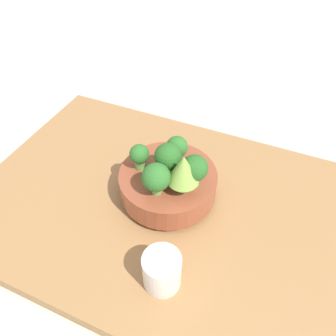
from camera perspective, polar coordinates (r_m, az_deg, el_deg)
ground_plane at (r=0.84m, az=0.17°, el=-8.05°), size 6.00×6.00×0.00m
table at (r=0.82m, az=0.17°, el=-7.17°), size 0.97×0.64×0.04m
bowl at (r=0.79m, az=-0.00°, el=-2.69°), size 0.23×0.23×0.08m
broccoli_floret_back at (r=0.70m, az=-2.08°, el=-1.70°), size 0.06×0.06×0.08m
broccoli_floret_center at (r=0.73m, az=-0.00°, el=1.76°), size 0.06×0.06×0.09m
broccoli_floret_front at (r=0.78m, az=1.55°, el=3.55°), size 0.05×0.05×0.07m
broccoli_floret_right at (r=0.76m, az=-4.99°, el=2.21°), size 0.05×0.05×0.07m
romanesco_piece_far at (r=0.69m, az=2.70°, el=-0.30°), size 0.07×0.07×0.10m
broccoli_floret_left at (r=0.71m, az=4.64°, el=-0.16°), size 0.06×0.06×0.08m
cup at (r=0.66m, az=-1.06°, el=-17.46°), size 0.08×0.08×0.08m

